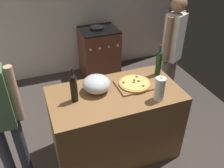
{
  "coord_description": "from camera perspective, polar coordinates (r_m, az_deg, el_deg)",
  "views": [
    {
      "loc": [
        -0.67,
        -1.38,
        2.44
      ],
      "look_at": [
        0.12,
        0.7,
        0.95
      ],
      "focal_mm": 38.92,
      "sensor_mm": 36.0,
      "label": 1
    }
  ],
  "objects": [
    {
      "name": "mixing_bowl",
      "position": [
        2.6,
        -3.64,
        0.03
      ],
      "size": [
        0.3,
        0.3,
        0.18
      ],
      "color": "#B2B2B7",
      "rests_on": "counter"
    },
    {
      "name": "person_in_stripes",
      "position": [
        2.5,
        -24.55,
        -6.48
      ],
      "size": [
        0.4,
        0.2,
        1.64
      ],
      "color": "#383D4C",
      "rests_on": "ground_plane"
    },
    {
      "name": "pizza",
      "position": [
        2.73,
        5.33,
        0.17
      ],
      "size": [
        0.35,
        0.35,
        0.03
      ],
      "color": "tan",
      "rests_on": "cutting_board"
    },
    {
      "name": "wine_bottle_dark",
      "position": [
        2.44,
        -9.01,
        -0.66
      ],
      "size": [
        0.07,
        0.07,
        0.38
      ],
      "color": "black",
      "rests_on": "counter"
    },
    {
      "name": "person_in_red",
      "position": [
        3.44,
        13.92,
        7.85
      ],
      "size": [
        0.35,
        0.28,
        1.71
      ],
      "color": "slate",
      "rests_on": "ground_plane"
    },
    {
      "name": "paper_towel_roll",
      "position": [
        2.5,
        11.16,
        -1.16
      ],
      "size": [
        0.1,
        0.1,
        0.26
      ],
      "color": "white",
      "rests_on": "counter"
    },
    {
      "name": "cutting_board",
      "position": [
        2.74,
        5.3,
        -0.2
      ],
      "size": [
        0.4,
        0.32,
        0.02
      ],
      "primitive_type": "cube",
      "color": "olive",
      "rests_on": "counter"
    },
    {
      "name": "kitchen_wall_rear",
      "position": [
        4.4,
        -11.79,
        18.12
      ],
      "size": [
        4.25,
        0.1,
        2.6
      ],
      "primitive_type": "cube",
      "color": "beige",
      "rests_on": "ground_plane"
    },
    {
      "name": "counter",
      "position": [
        2.91,
        0.7,
        -9.27
      ],
      "size": [
        1.44,
        0.77,
        0.9
      ],
      "primitive_type": "cube",
      "color": "olive",
      "rests_on": "ground_plane"
    },
    {
      "name": "ground_plane",
      "position": [
        3.75,
        -5.39,
        -7.15
      ],
      "size": [
        4.25,
        3.37,
        0.02
      ],
      "primitive_type": "cube",
      "color": "#3F3833"
    },
    {
      "name": "wine_bottle_amber",
      "position": [
        2.91,
        10.93,
        5.07
      ],
      "size": [
        0.07,
        0.07,
        0.39
      ],
      "color": "#143819",
      "rests_on": "counter"
    },
    {
      "name": "stove",
      "position": [
        4.44,
        -3.0,
        7.27
      ],
      "size": [
        0.64,
        0.59,
        0.95
      ],
      "color": "brown",
      "rests_on": "ground_plane"
    }
  ]
}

